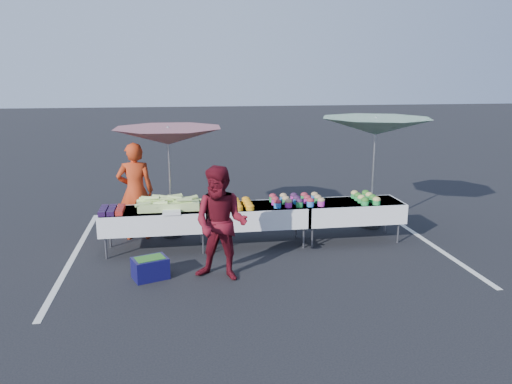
{
  "coord_description": "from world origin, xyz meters",
  "views": [
    {
      "loc": [
        -1.36,
        -8.58,
        3.06
      ],
      "look_at": [
        0.0,
        0.0,
        1.0
      ],
      "focal_mm": 35.0,
      "sensor_mm": 36.0,
      "label": 1
    }
  ],
  "objects": [
    {
      "name": "corn_pile",
      "position": [
        -1.55,
        0.05,
        0.84
      ],
      "size": [
        1.16,
        0.57,
        0.26
      ],
      "color": "#92B75E",
      "rests_on": "table_left"
    },
    {
      "name": "vendor",
      "position": [
        -2.17,
        0.75,
        0.92
      ],
      "size": [
        0.68,
        0.46,
        1.84
      ],
      "primitive_type": "imported",
      "rotation": [
        0.0,
        0.0,
        3.17
      ],
      "color": "#B63414",
      "rests_on": "ground"
    },
    {
      "name": "carrot_bowls",
      "position": [
        -0.35,
        -0.01,
        0.8
      ],
      "size": [
        0.55,
        0.69,
        0.11
      ],
      "color": "orange",
      "rests_on": "table_center"
    },
    {
      "name": "potato_cups",
      "position": [
        0.75,
        0.0,
        0.83
      ],
      "size": [
        0.94,
        0.58,
        0.16
      ],
      "color": "blue",
      "rests_on": "table_right"
    },
    {
      "name": "table_center",
      "position": [
        0.0,
        0.0,
        0.58
      ],
      "size": [
        1.86,
        0.81,
        0.75
      ],
      "color": "white",
      "rests_on": "ground"
    },
    {
      "name": "ground",
      "position": [
        0.0,
        0.0,
        0.0
      ],
      "size": [
        80.0,
        80.0,
        0.0
      ],
      "primitive_type": "plane",
      "color": "black"
    },
    {
      "name": "umbrella_right",
      "position": [
        2.5,
        0.74,
        2.04
      ],
      "size": [
        2.31,
        2.31,
        2.25
      ],
      "rotation": [
        0.0,
        0.0,
        0.05
      ],
      "color": "black",
      "rests_on": "ground"
    },
    {
      "name": "stripe_left",
      "position": [
        -3.2,
        0.0,
        0.0
      ],
      "size": [
        0.1,
        5.0,
        0.0
      ],
      "primitive_type": "cube",
      "color": "silver",
      "rests_on": "ground"
    },
    {
      "name": "table_left",
      "position": [
        -1.8,
        0.0,
        0.58
      ],
      "size": [
        1.86,
        0.81,
        0.75
      ],
      "color": "white",
      "rests_on": "ground"
    },
    {
      "name": "stripe_right",
      "position": [
        3.2,
        0.0,
        0.0
      ],
      "size": [
        0.1,
        5.0,
        0.0
      ],
      "primitive_type": "cube",
      "color": "silver",
      "rests_on": "ground"
    },
    {
      "name": "berry_punnets",
      "position": [
        -2.51,
        -0.06,
        0.79
      ],
      "size": [
        0.4,
        0.54,
        0.08
      ],
      "color": "black",
      "rests_on": "table_left"
    },
    {
      "name": "table_right",
      "position": [
        1.8,
        0.0,
        0.58
      ],
      "size": [
        1.86,
        0.81,
        0.75
      ],
      "color": "white",
      "rests_on": "ground"
    },
    {
      "name": "plastic_bags",
      "position": [
        -1.5,
        -0.3,
        0.78
      ],
      "size": [
        0.3,
        0.25,
        0.05
      ],
      "primitive_type": "cube",
      "color": "white",
      "rests_on": "table_left"
    },
    {
      "name": "umbrella_left",
      "position": [
        -1.52,
        0.8,
        1.92
      ],
      "size": [
        2.75,
        2.75,
        2.12
      ],
      "rotation": [
        0.0,
        0.0,
        -0.43
      ],
      "color": "black",
      "rests_on": "ground"
    },
    {
      "name": "bean_baskets",
      "position": [
        2.06,
        -0.01,
        0.82
      ],
      "size": [
        0.36,
        0.68,
        0.15
      ],
      "color": "#249040",
      "rests_on": "table_right"
    },
    {
      "name": "customer",
      "position": [
        -0.76,
        -1.43,
        0.88
      ],
      "size": [
        1.04,
        0.95,
        1.75
      ],
      "primitive_type": "imported",
      "rotation": [
        0.0,
        0.0,
        -0.41
      ],
      "color": "#5A0D18",
      "rests_on": "ground"
    },
    {
      "name": "storage_bin",
      "position": [
        -1.84,
        -1.26,
        0.17
      ],
      "size": [
        0.61,
        0.52,
        0.33
      ],
      "rotation": [
        0.0,
        0.0,
        0.35
      ],
      "color": "#0E0C3F",
      "rests_on": "ground"
    }
  ]
}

